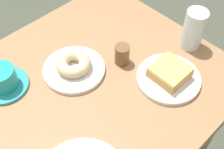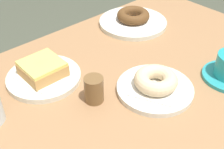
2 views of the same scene
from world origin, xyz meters
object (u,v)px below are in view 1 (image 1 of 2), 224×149
(water_glass, at_px, (193,30))
(sugar_jar, at_px, (122,54))
(donut_glazed_square, at_px, (170,72))
(plate_sugar_ring, at_px, (74,69))
(plate_glazed_square, at_px, (168,78))
(donut_sugar_ring, at_px, (73,63))
(coffee_cup, at_px, (3,80))

(water_glass, relative_size, sugar_jar, 2.07)
(donut_glazed_square, xyz_separation_m, plate_sugar_ring, (0.18, -0.23, -0.03))
(donut_glazed_square, bearing_deg, water_glass, -164.82)
(plate_glazed_square, height_order, plate_sugar_ring, plate_glazed_square)
(donut_sugar_ring, distance_m, coffee_cup, 0.21)
(plate_sugar_ring, bearing_deg, donut_glazed_square, 128.73)
(water_glass, bearing_deg, sugar_jar, -25.81)
(donut_glazed_square, xyz_separation_m, coffee_cup, (0.37, -0.33, -0.01))
(plate_glazed_square, bearing_deg, coffee_cup, -41.32)
(donut_sugar_ring, relative_size, water_glass, 0.78)
(donut_sugar_ring, relative_size, coffee_cup, 0.77)
(donut_glazed_square, distance_m, coffee_cup, 0.49)
(plate_glazed_square, distance_m, sugar_jar, 0.16)
(plate_glazed_square, xyz_separation_m, plate_sugar_ring, (0.18, -0.23, -0.00))
(plate_sugar_ring, bearing_deg, plate_glazed_square, 128.73)
(plate_sugar_ring, relative_size, sugar_jar, 2.89)
(sugar_jar, bearing_deg, donut_glazed_square, 107.54)
(donut_sugar_ring, bearing_deg, plate_glazed_square, 128.73)
(plate_glazed_square, bearing_deg, plate_sugar_ring, -51.27)
(water_glass, distance_m, coffee_cup, 0.61)
(donut_glazed_square, bearing_deg, sugar_jar, -72.46)
(water_glass, height_order, sugar_jar, water_glass)
(water_glass, xyz_separation_m, sugar_jar, (0.22, -0.11, -0.04))
(donut_glazed_square, height_order, sugar_jar, sugar_jar)
(donut_glazed_square, height_order, donut_sugar_ring, donut_glazed_square)
(plate_sugar_ring, xyz_separation_m, coffee_cup, (0.19, -0.10, 0.02))
(coffee_cup, bearing_deg, sugar_jar, 151.67)
(donut_sugar_ring, relative_size, sugar_jar, 1.63)
(donut_glazed_square, height_order, coffee_cup, coffee_cup)
(donut_glazed_square, bearing_deg, plate_glazed_square, 0.00)
(plate_sugar_ring, bearing_deg, water_glass, 152.76)
(plate_glazed_square, relative_size, water_glass, 1.41)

